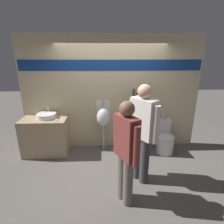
{
  "coord_description": "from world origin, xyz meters",
  "views": [
    {
      "loc": [
        -0.16,
        -3.5,
        2.25
      ],
      "look_at": [
        0.0,
        0.17,
        1.05
      ],
      "focal_mm": 28.0,
      "sensor_mm": 36.0,
      "label": 1
    }
  ],
  "objects_px": {
    "person_with_lanyard": "(126,150)",
    "urinal_near_counter": "(103,117)",
    "cell_phone": "(56,120)",
    "person_in_vest": "(142,131)",
    "sink_basin": "(46,116)",
    "toilet": "(164,140)"
  },
  "relations": [
    {
      "from": "urinal_near_counter",
      "to": "person_with_lanyard",
      "type": "height_order",
      "value": "person_with_lanyard"
    },
    {
      "from": "sink_basin",
      "to": "toilet",
      "type": "xyz_separation_m",
      "value": [
        2.77,
        -0.09,
        -0.63
      ]
    },
    {
      "from": "person_with_lanyard",
      "to": "urinal_near_counter",
      "type": "bearing_deg",
      "value": -15.45
    },
    {
      "from": "toilet",
      "to": "person_in_vest",
      "type": "relative_size",
      "value": 0.49
    },
    {
      "from": "person_in_vest",
      "to": "urinal_near_counter",
      "type": "bearing_deg",
      "value": -5.9
    },
    {
      "from": "urinal_near_counter",
      "to": "person_in_vest",
      "type": "height_order",
      "value": "person_in_vest"
    },
    {
      "from": "person_in_vest",
      "to": "person_with_lanyard",
      "type": "xyz_separation_m",
      "value": [
        -0.35,
        -0.5,
        -0.08
      ]
    },
    {
      "from": "sink_basin",
      "to": "person_with_lanyard",
      "type": "bearing_deg",
      "value": -43.96
    },
    {
      "from": "cell_phone",
      "to": "person_with_lanyard",
      "type": "bearing_deg",
      "value": -45.46
    },
    {
      "from": "urinal_near_counter",
      "to": "cell_phone",
      "type": "bearing_deg",
      "value": -166.19
    },
    {
      "from": "cell_phone",
      "to": "urinal_near_counter",
      "type": "height_order",
      "value": "urinal_near_counter"
    },
    {
      "from": "sink_basin",
      "to": "person_in_vest",
      "type": "relative_size",
      "value": 0.24
    },
    {
      "from": "person_with_lanyard",
      "to": "person_in_vest",
      "type": "bearing_deg",
      "value": -62.09
    },
    {
      "from": "sink_basin",
      "to": "cell_phone",
      "type": "bearing_deg",
      "value": -34.35
    },
    {
      "from": "person_in_vest",
      "to": "toilet",
      "type": "bearing_deg",
      "value": -74.63
    },
    {
      "from": "sink_basin",
      "to": "cell_phone",
      "type": "xyz_separation_m",
      "value": [
        0.26,
        -0.18,
        -0.05
      ]
    },
    {
      "from": "sink_basin",
      "to": "person_in_vest",
      "type": "xyz_separation_m",
      "value": [
        1.99,
        -1.09,
        0.07
      ]
    },
    {
      "from": "urinal_near_counter",
      "to": "person_with_lanyard",
      "type": "xyz_separation_m",
      "value": [
        0.34,
        -1.66,
        0.08
      ]
    },
    {
      "from": "cell_phone",
      "to": "urinal_near_counter",
      "type": "distance_m",
      "value": 1.07
    },
    {
      "from": "cell_phone",
      "to": "person_with_lanyard",
      "type": "xyz_separation_m",
      "value": [
        1.38,
        -1.41,
        0.04
      ]
    },
    {
      "from": "toilet",
      "to": "person_in_vest",
      "type": "bearing_deg",
      "value": -128.1
    },
    {
      "from": "cell_phone",
      "to": "person_in_vest",
      "type": "bearing_deg",
      "value": -27.74
    }
  ]
}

